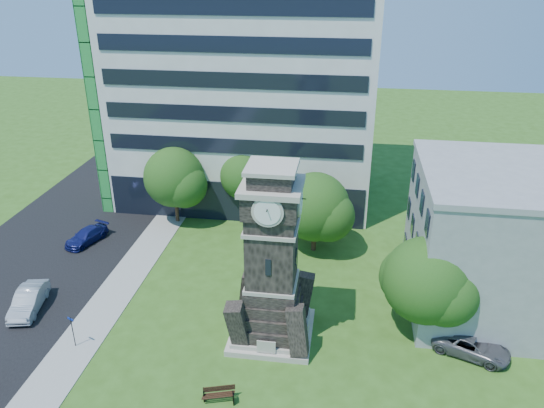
% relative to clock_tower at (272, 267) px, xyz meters
% --- Properties ---
extents(ground, '(160.00, 160.00, 0.00)m').
position_rel_clock_tower_xyz_m(ground, '(-3.00, -2.00, -5.28)').
color(ground, '#2F5317').
rests_on(ground, ground).
extents(sidewalk, '(3.00, 70.00, 0.06)m').
position_rel_clock_tower_xyz_m(sidewalk, '(-12.50, 3.00, -5.25)').
color(sidewalk, gray).
rests_on(sidewalk, ground).
extents(street, '(14.00, 80.00, 0.02)m').
position_rel_clock_tower_xyz_m(street, '(-21.00, 3.00, -5.27)').
color(street, black).
rests_on(street, ground).
extents(clock_tower, '(5.40, 5.40, 12.22)m').
position_rel_clock_tower_xyz_m(clock_tower, '(0.00, 0.00, 0.00)').
color(clock_tower, '#B3AA9C').
rests_on(clock_tower, ground).
extents(office_tall, '(26.20, 15.11, 28.60)m').
position_rel_clock_tower_xyz_m(office_tall, '(-6.20, 23.84, 8.94)').
color(office_tall, white).
rests_on(office_tall, ground).
extents(office_low, '(15.20, 12.20, 10.40)m').
position_rel_clock_tower_xyz_m(office_low, '(16.97, 6.00, -0.07)').
color(office_low, '#989A9D').
rests_on(office_low, ground).
extents(car_street_mid, '(2.58, 4.92, 1.54)m').
position_rel_clock_tower_xyz_m(car_street_mid, '(-17.78, 0.21, -4.51)').
color(car_street_mid, '#A7AAAE').
rests_on(car_street_mid, ground).
extents(car_street_north, '(3.08, 4.66, 1.25)m').
position_rel_clock_tower_xyz_m(car_street_north, '(-18.30, 10.29, -4.65)').
color(car_street_north, navy).
rests_on(car_street_north, ground).
extents(car_east_lot, '(5.29, 3.82, 1.34)m').
position_rel_clock_tower_xyz_m(car_east_lot, '(12.92, -0.10, -4.61)').
color(car_east_lot, '#56565B').
rests_on(car_east_lot, ground).
extents(park_bench, '(1.84, 0.49, 0.95)m').
position_rel_clock_tower_xyz_m(park_bench, '(-2.15, -6.34, -4.78)').
color(park_bench, black).
rests_on(park_bench, ground).
extents(street_sign, '(0.56, 0.06, 2.32)m').
position_rel_clock_tower_xyz_m(street_sign, '(-12.58, -3.14, -3.83)').
color(street_sign, black).
rests_on(street_sign, ground).
extents(tree_nw, '(6.23, 5.67, 7.45)m').
position_rel_clock_tower_xyz_m(tree_nw, '(-11.47, 15.54, -0.85)').
color(tree_nw, '#332114').
rests_on(tree_nw, ground).
extents(tree_nc, '(5.32, 4.84, 6.94)m').
position_rel_clock_tower_xyz_m(tree_nc, '(-5.06, 17.30, -0.94)').
color(tree_nc, '#332114').
rests_on(tree_nc, ground).
extents(tree_ne, '(6.48, 5.90, 7.09)m').
position_rel_clock_tower_xyz_m(tree_ne, '(2.00, 11.94, -1.31)').
color(tree_ne, '#332114').
rests_on(tree_ne, ground).
extents(tree_east, '(6.28, 5.71, 7.19)m').
position_rel_clock_tower_xyz_m(tree_east, '(9.96, 1.41, -1.12)').
color(tree_east, '#332114').
rests_on(tree_east, ground).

